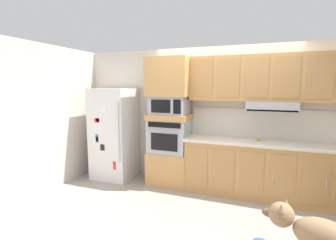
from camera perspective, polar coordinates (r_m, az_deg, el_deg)
name	(u,v)px	position (r m, az deg, el deg)	size (l,w,h in m)	color
ground_plane	(210,209)	(3.94, 9.56, -19.51)	(9.60, 9.60, 0.00)	#9E9389
back_kitchen_wall	(223,117)	(4.64, 12.60, 0.75)	(6.20, 0.12, 2.50)	beige
side_panel_left	(57,117)	(4.91, -24.05, 0.64)	(0.12, 7.10, 2.50)	beige
refrigerator	(114,133)	(5.02, -12.20, -2.99)	(0.76, 0.73, 1.76)	white
oven_base_cabinet	(170,167)	(4.72, 0.44, -10.77)	(0.74, 0.62, 0.60)	tan
built_in_oven	(170,136)	(4.57, 0.43, -3.61)	(0.70, 0.62, 0.60)	#A8AAAF
appliance_mid_shelf	(170,117)	(4.51, 0.45, 0.75)	(0.74, 0.62, 0.10)	tan
microwave	(170,105)	(4.49, 0.44, 3.41)	(0.64, 0.54, 0.32)	#A8AAAF
appliance_upper_cabinet	(170,77)	(4.48, 0.46, 9.80)	(0.74, 0.62, 0.68)	tan
lower_cabinet_run	(281,172)	(4.42, 24.44, -10.87)	(3.03, 0.63, 0.88)	tan
countertop_slab	(282,144)	(4.31, 24.78, -5.03)	(3.07, 0.64, 0.04)	silver
backsplash_panel	(282,124)	(4.54, 24.73, -0.93)	(3.07, 0.02, 0.50)	silver
upper_cabinet_with_hood	(285,80)	(4.33, 25.27, 8.38)	(3.03, 0.48, 0.88)	tan
screwdriver	(258,140)	(4.33, 20.01, -4.27)	(0.17, 0.16, 0.03)	yellow
dog	(313,233)	(2.80, 30.29, -21.54)	(0.93, 0.45, 0.71)	#997551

